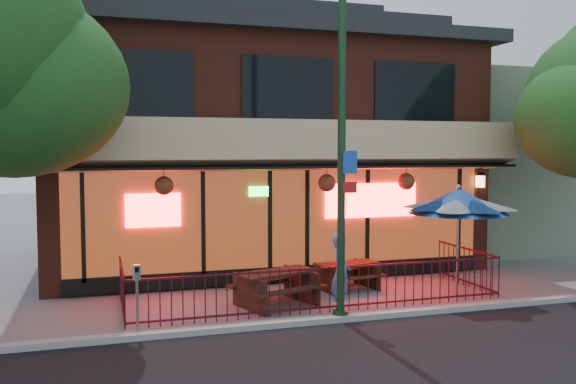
{
  "coord_description": "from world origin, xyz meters",
  "views": [
    {
      "loc": [
        -4.61,
        -11.67,
        3.45
      ],
      "look_at": [
        -0.37,
        2.0,
        2.45
      ],
      "focal_mm": 38.0,
      "sensor_mm": 36.0,
      "label": 1
    }
  ],
  "objects_px": {
    "patio_umbrella": "(458,201)",
    "parking_meter_near": "(137,289)",
    "picnic_table_left": "(276,283)",
    "picnic_table_right": "(347,272)",
    "pedestrian": "(341,274)",
    "street_light": "(342,165)"
  },
  "relations": [
    {
      "from": "patio_umbrella",
      "to": "parking_meter_near",
      "type": "relative_size",
      "value": 1.94
    },
    {
      "from": "picnic_table_left",
      "to": "picnic_table_right",
      "type": "height_order",
      "value": "picnic_table_left"
    },
    {
      "from": "pedestrian",
      "to": "parking_meter_near",
      "type": "height_order",
      "value": "pedestrian"
    },
    {
      "from": "street_light",
      "to": "picnic_table_left",
      "type": "relative_size",
      "value": 3.26
    },
    {
      "from": "picnic_table_left",
      "to": "patio_umbrella",
      "type": "height_order",
      "value": "patio_umbrella"
    },
    {
      "from": "street_light",
      "to": "parking_meter_near",
      "type": "height_order",
      "value": "street_light"
    },
    {
      "from": "picnic_table_left",
      "to": "picnic_table_right",
      "type": "bearing_deg",
      "value": 25.34
    },
    {
      "from": "picnic_table_right",
      "to": "pedestrian",
      "type": "distance_m",
      "value": 2.33
    },
    {
      "from": "patio_umbrella",
      "to": "pedestrian",
      "type": "xyz_separation_m",
      "value": [
        -3.24,
        -0.7,
        -1.39
      ]
    },
    {
      "from": "picnic_table_left",
      "to": "parking_meter_near",
      "type": "height_order",
      "value": "parking_meter_near"
    },
    {
      "from": "picnic_table_right",
      "to": "pedestrian",
      "type": "relative_size",
      "value": 1.02
    },
    {
      "from": "street_light",
      "to": "parking_meter_near",
      "type": "relative_size",
      "value": 5.16
    },
    {
      "from": "street_light",
      "to": "patio_umbrella",
      "type": "relative_size",
      "value": 2.66
    },
    {
      "from": "picnic_table_left",
      "to": "patio_umbrella",
      "type": "relative_size",
      "value": 0.82
    },
    {
      "from": "street_light",
      "to": "picnic_table_right",
      "type": "relative_size",
      "value": 4.01
    },
    {
      "from": "street_light",
      "to": "picnic_table_right",
      "type": "distance_m",
      "value": 3.85
    },
    {
      "from": "street_light",
      "to": "picnic_table_right",
      "type": "xyz_separation_m",
      "value": [
        1.17,
        2.47,
        -2.71
      ]
    },
    {
      "from": "picnic_table_right",
      "to": "patio_umbrella",
      "type": "relative_size",
      "value": 0.66
    },
    {
      "from": "street_light",
      "to": "pedestrian",
      "type": "height_order",
      "value": "street_light"
    },
    {
      "from": "picnic_table_left",
      "to": "street_light",
      "type": "bearing_deg",
      "value": -57.66
    },
    {
      "from": "street_light",
      "to": "patio_umbrella",
      "type": "bearing_deg",
      "value": 17.96
    },
    {
      "from": "picnic_table_right",
      "to": "street_light",
      "type": "bearing_deg",
      "value": -115.29
    }
  ]
}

